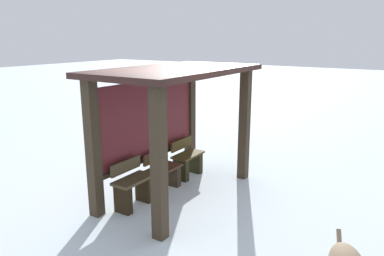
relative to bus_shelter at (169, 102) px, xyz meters
name	(u,v)px	position (x,y,z in m)	size (l,w,h in m)	color
ground_plane	(179,194)	(0.00, -0.17, -1.65)	(60.00, 60.00, 0.00)	white
bus_shelter	(169,102)	(0.00, 0.00, 0.00)	(3.10, 1.68, 2.23)	#392E1F
bench_left_inside	(133,188)	(-0.81, 0.17, -1.32)	(0.71, 0.35, 0.78)	#4A3F27
bench_center_inside	(163,175)	(0.00, 0.17, -1.36)	(0.71, 0.39, 0.71)	#462C1A
bench_right_inside	(187,161)	(0.81, 0.17, -1.34)	(0.71, 0.36, 0.75)	#4C3D19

